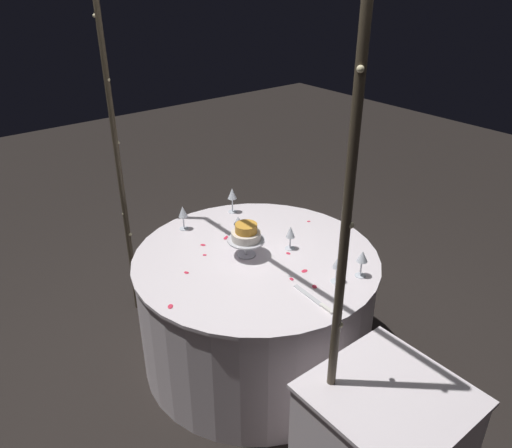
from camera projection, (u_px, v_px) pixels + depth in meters
The scene contains 24 objects.
ground_plane at pixel (256, 355), 3.30m from camera, with size 12.00×12.00×0.00m, color black.
decorative_arch at pixel (196, 155), 2.41m from camera, with size 1.98×0.06×2.30m.
main_table at pixel (256, 308), 3.13m from camera, with size 1.46×1.46×0.77m.
tiered_cake at pixel (246, 235), 2.89m from camera, with size 0.22×0.22×0.21m.
wine_glass_0 at pixel (183, 213), 3.19m from camera, with size 0.06×0.06×0.16m.
wine_glass_1 at pixel (337, 264), 2.66m from camera, with size 0.06×0.06×0.15m.
wine_glass_2 at pixel (362, 258), 2.71m from camera, with size 0.06×0.06×0.16m.
wine_glass_3 at pixel (238, 222), 3.07m from camera, with size 0.06×0.06×0.16m.
wine_glass_4 at pixel (291, 233), 2.97m from camera, with size 0.06×0.06×0.15m.
wine_glass_5 at pixel (232, 195), 3.40m from camera, with size 0.06×0.06×0.18m.
cake_knife at pixel (316, 300), 2.55m from camera, with size 0.30×0.04×0.01m.
rose_petal_0 at pixel (227, 237), 3.15m from camera, with size 0.03×0.02×0.00m, color #E02D47.
rose_petal_1 at pixel (314, 287), 2.67m from camera, with size 0.04×0.03×0.00m, color #E02D47.
rose_petal_2 at pixel (343, 241), 3.10m from camera, with size 0.03×0.02×0.00m, color #E02D47.
rose_petal_3 at pixel (186, 273), 2.79m from camera, with size 0.03×0.02×0.00m, color #E02D47.
rose_petal_4 at pixel (205, 255), 2.95m from camera, with size 0.02×0.02×0.00m, color #E02D47.
rose_petal_5 at pixel (203, 245), 3.06m from camera, with size 0.03×0.02×0.00m, color #E02D47.
rose_petal_6 at pixel (288, 253), 2.97m from camera, with size 0.03×0.02×0.00m, color #E02D47.
rose_petal_7 at pixel (225, 238), 3.13m from camera, with size 0.03×0.02×0.00m, color #E02D47.
rose_petal_8 at pixel (304, 271), 2.80m from camera, with size 0.04×0.03×0.00m, color #E02D47.
rose_petal_9 at pixel (292, 279), 2.73m from camera, with size 0.03×0.02×0.00m, color #E02D47.
rose_petal_10 at pixel (309, 221), 3.34m from camera, with size 0.02×0.02×0.00m, color #E02D47.
rose_petal_11 at pixel (344, 253), 2.97m from camera, with size 0.03×0.02×0.00m, color #E02D47.
rose_petal_12 at pixel (170, 306), 2.51m from camera, with size 0.04×0.03×0.00m, color #E02D47.
Camera 1 is at (-1.97, 1.57, 2.31)m, focal length 34.98 mm.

